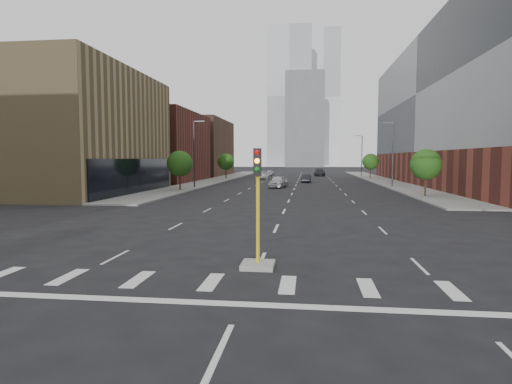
% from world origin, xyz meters
% --- Properties ---
extents(sidewalk_left_far, '(5.00, 92.00, 0.15)m').
position_xyz_m(sidewalk_left_far, '(-15.00, 74.00, 0.07)').
color(sidewalk_left_far, gray).
rests_on(sidewalk_left_far, ground).
extents(sidewalk_right_far, '(5.00, 92.00, 0.15)m').
position_xyz_m(sidewalk_right_far, '(15.00, 74.00, 0.07)').
color(sidewalk_right_far, gray).
rests_on(sidewalk_right_far, ground).
extents(building_left_mid, '(20.00, 24.00, 14.00)m').
position_xyz_m(building_left_mid, '(-27.50, 40.00, 7.00)').
color(building_left_mid, '#957D54').
rests_on(building_left_mid, ground).
extents(building_left_far_a, '(20.00, 22.00, 12.00)m').
position_xyz_m(building_left_far_a, '(-27.50, 66.00, 6.00)').
color(building_left_far_a, brown).
rests_on(building_left_far_a, ground).
extents(building_left_far_b, '(20.00, 24.00, 13.00)m').
position_xyz_m(building_left_far_b, '(-27.50, 92.00, 6.50)').
color(building_left_far_b, brown).
rests_on(building_left_far_b, ground).
extents(building_right_main, '(24.00, 70.00, 22.00)m').
position_xyz_m(building_right_main, '(29.50, 60.00, 11.00)').
color(building_right_main, brown).
rests_on(building_right_main, ground).
extents(tower_left, '(22.00, 22.00, 70.00)m').
position_xyz_m(tower_left, '(-8.00, 220.00, 35.00)').
color(tower_left, '#B2B7BC').
rests_on(tower_left, ground).
extents(tower_right, '(20.00, 20.00, 80.00)m').
position_xyz_m(tower_right, '(10.00, 260.00, 40.00)').
color(tower_right, '#B2B7BC').
rests_on(tower_right, ground).
extents(tower_mid, '(18.00, 18.00, 44.00)m').
position_xyz_m(tower_mid, '(0.00, 200.00, 22.00)').
color(tower_mid, slate).
rests_on(tower_mid, ground).
extents(median_traffic_signal, '(1.20, 1.20, 4.40)m').
position_xyz_m(median_traffic_signal, '(0.00, 8.97, 0.97)').
color(median_traffic_signal, '#999993').
rests_on(median_traffic_signal, ground).
extents(streetlight_right_a, '(1.60, 0.22, 9.07)m').
position_xyz_m(streetlight_right_a, '(13.41, 55.00, 5.01)').
color(streetlight_right_a, '#2D2D30').
rests_on(streetlight_right_a, ground).
extents(streetlight_right_b, '(1.60, 0.22, 9.07)m').
position_xyz_m(streetlight_right_b, '(13.41, 90.00, 5.01)').
color(streetlight_right_b, '#2D2D30').
rests_on(streetlight_right_b, ground).
extents(streetlight_left, '(1.60, 0.22, 9.07)m').
position_xyz_m(streetlight_left, '(-13.41, 50.00, 5.01)').
color(streetlight_left, '#2D2D30').
rests_on(streetlight_left, ground).
extents(tree_left_near, '(3.20, 3.20, 4.85)m').
position_xyz_m(tree_left_near, '(-14.00, 45.00, 3.39)').
color(tree_left_near, '#382619').
rests_on(tree_left_near, ground).
extents(tree_left_far, '(3.20, 3.20, 4.85)m').
position_xyz_m(tree_left_far, '(-14.00, 75.00, 3.39)').
color(tree_left_far, '#382619').
rests_on(tree_left_far, ground).
extents(tree_right_near, '(3.20, 3.20, 4.85)m').
position_xyz_m(tree_right_near, '(14.00, 40.00, 3.39)').
color(tree_right_near, '#382619').
rests_on(tree_right_near, ground).
extents(tree_right_far, '(3.20, 3.20, 4.85)m').
position_xyz_m(tree_right_far, '(14.00, 80.00, 3.39)').
color(tree_right_far, '#382619').
rests_on(tree_right_far, ground).
extents(car_near_left, '(2.74, 5.09, 1.65)m').
position_xyz_m(car_near_left, '(-2.29, 52.43, 0.82)').
color(car_near_left, '#AFAEB3').
rests_on(car_near_left, ground).
extents(car_mid_right, '(1.67, 4.20, 1.36)m').
position_xyz_m(car_mid_right, '(1.50, 65.97, 0.68)').
color(car_mid_right, '#212227').
rests_on(car_mid_right, ground).
extents(car_far_left, '(2.99, 5.72, 1.54)m').
position_xyz_m(car_far_left, '(-7.17, 77.37, 0.77)').
color(car_far_left, silver).
rests_on(car_far_left, ground).
extents(car_deep_right, '(2.57, 5.84, 1.67)m').
position_xyz_m(car_deep_right, '(4.42, 92.91, 0.83)').
color(car_deep_right, black).
rests_on(car_deep_right, ground).
extents(car_distant, '(1.88, 4.08, 1.35)m').
position_xyz_m(car_distant, '(-7.13, 93.47, 0.68)').
color(car_distant, '#A1A2A6').
rests_on(car_distant, ground).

